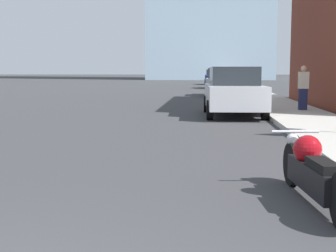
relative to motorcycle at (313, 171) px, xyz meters
The scene contains 7 objects.
sidewalk 36.79m from the motorcycle, 87.13° to the left, with size 2.21×240.00×0.15m.
motorcycle is the anchor object (origin of this frame).
parked_car_silver 10.66m from the motorcycle, 91.64° to the left, with size 2.05×4.44×1.67m.
parked_car_white 23.70m from the motorcycle, 90.86° to the left, with size 1.93×4.50×1.64m.
parked_car_black 36.53m from the motorcycle, 90.48° to the left, with size 2.03×4.32×1.78m.
parked_car_blue 48.13m from the motorcycle, 90.49° to the left, with size 2.03×4.55×1.69m.
pedestrian 11.81m from the motorcycle, 79.20° to the left, with size 0.36×0.22×1.58m.
Camera 1 is at (1.61, -2.17, 1.53)m, focal length 50.00 mm.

